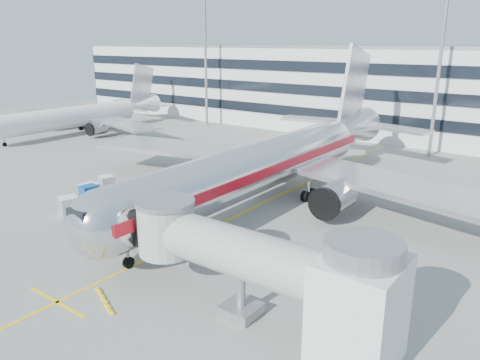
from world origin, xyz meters
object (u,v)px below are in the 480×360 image
Objects in this scene: belt_loader at (150,222)px; ramp_worker at (158,215)px; baggage_tug at (92,199)px; main_jet at (272,161)px; cargo_container_front at (69,206)px; cargo_container_right at (107,183)px; cargo_container_left at (90,192)px.

ramp_worker is at bearing 101.97° from belt_loader.
belt_loader is 8.97m from baggage_tug.
main_jet is 20.93m from cargo_container_front.
cargo_container_front is 9.51m from ramp_worker.
belt_loader is 1.63× the size of baggage_tug.
main_jet is 19.26m from cargo_container_right.
main_jet is at bearing 46.13° from ramp_worker.
baggage_tug reaches higher than ramp_worker.
main_jet is 27.97× the size of cargo_container_left.
cargo_container_right is at bearing 139.67° from ramp_worker.
belt_loader is 2.92× the size of ramp_worker.
cargo_container_left is at bearing -143.09° from main_jet.
belt_loader is 1.40m from ramp_worker.
cargo_container_left is at bearing 147.19° from baggage_tug.
baggage_tug is 2.53m from cargo_container_front.
cargo_container_front is at bearing -64.20° from cargo_container_right.
cargo_container_right is (-3.72, 4.81, -0.18)m from baggage_tug.
belt_loader is at bearing -9.39° from cargo_container_left.
main_jet is 27.08× the size of cargo_container_right.
belt_loader is at bearing -101.10° from ramp_worker.
baggage_tug reaches higher than cargo_container_front.
main_jet is at bearing 36.91° from cargo_container_left.
baggage_tug is at bearing -135.33° from main_jet.
cargo_container_right is 1.06× the size of ramp_worker.
cargo_container_right is 0.89× the size of cargo_container_front.
main_jet is 24.09× the size of cargo_container_front.
cargo_container_left is 4.49m from cargo_container_front.
cargo_container_right is at bearing 115.80° from cargo_container_front.
ramp_worker is (10.93, -0.50, -0.02)m from cargo_container_left.
main_jet reaches higher than cargo_container_left.
main_jet is at bearing 26.10° from cargo_container_right.
cargo_container_front is at bearing -62.40° from cargo_container_left.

